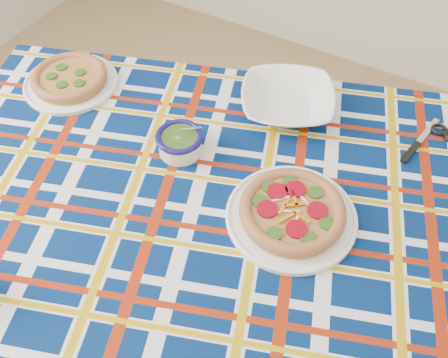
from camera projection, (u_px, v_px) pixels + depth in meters
The scene contains 7 objects.
dining_table at pixel (229, 215), 1.30m from camera, with size 1.82×1.45×0.74m.
tablecloth at pixel (229, 210), 1.28m from camera, with size 1.61×1.02×0.10m, color #041D4E, non-canonical shape.
main_focaccia_plate at pixel (292, 211), 1.17m from camera, with size 0.32×0.32×0.06m, color #AA713C, non-canonical shape.
pesto_bowl at pixel (180, 141), 1.31m from camera, with size 0.13×0.13×0.08m, color #223E11, non-canonical shape.
serving_bowl at pixel (287, 101), 1.42m from camera, with size 0.27×0.27×0.07m, color white.
second_focaccia_plate at pixel (69, 78), 1.50m from camera, with size 0.29×0.29×0.05m, color #AA713C, non-canonical shape.
table_knife at pixel (427, 132), 1.38m from camera, with size 0.23×0.02×0.01m, color silver, non-canonical shape.
Camera 1 is at (0.34, -0.36, 1.73)m, focal length 40.00 mm.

